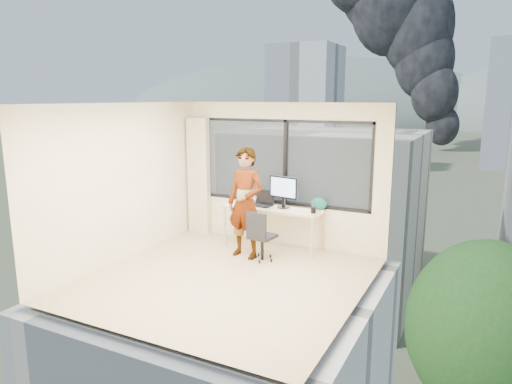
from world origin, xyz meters
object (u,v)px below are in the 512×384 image
Objects in this scene: monitor at (283,192)px; game_console at (251,199)px; chair at (262,235)px; laptop at (261,199)px; desk at (272,227)px; handbag at (319,203)px; person at (246,203)px.

game_console is (-0.75, 0.20, -0.25)m from monitor.
laptop is (-0.37, 0.70, 0.44)m from chair.
desk is 3.12× the size of monitor.
chair reaches higher than game_console.
game_console is 1.37m from handbag.
person is 4.67× the size of laptop.
monitor reaches higher than game_console.
game_console is 0.86× the size of laptop.
person reaches higher than game_console.
handbag is (0.62, 0.14, -0.18)m from monitor.
monitor is (0.05, 0.75, 0.60)m from chair.
handbag is (1.03, 0.19, -0.01)m from laptop.
monitor reaches higher than desk.
laptop is (-0.23, 0.02, 0.50)m from desk.
desk is 0.75m from game_console.
person is 0.67m from laptop.
handbag reaches higher than chair.
chair is (0.13, -0.69, 0.06)m from desk.
person is 6.49× the size of handbag.
laptop is 1.05m from handbag.
laptop is 1.39× the size of handbag.
game_console is (-0.70, 0.95, 0.35)m from chair.
chair is 3.02× the size of handbag.
chair is at bearing -145.44° from handbag.
desk is 2.06× the size of chair.
handbag is at bearing 60.63° from chair.
monitor is at bearing 93.59° from chair.
desk is 0.70m from chair.
person is at bearing -107.53° from desk.
handbag is (1.00, 0.85, -0.08)m from person.
person is 0.99m from game_console.
person is at bearing -158.26° from handbag.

